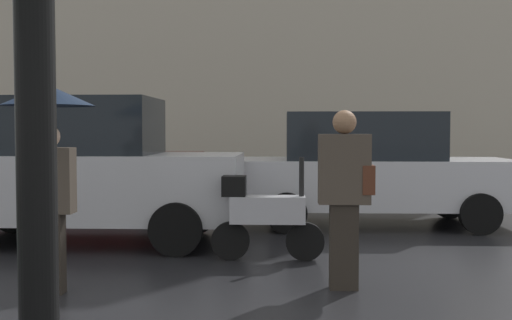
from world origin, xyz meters
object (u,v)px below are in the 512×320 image
pedestrian_with_umbrella (49,137)px  parked_car_left (92,162)px  parked_car_right (370,168)px  parked_scooter (264,214)px  pedestrian_with_bag (345,188)px  parked_car_distant (82,170)px

pedestrian_with_umbrella → parked_car_left: 6.54m
parked_car_left → parked_car_right: (5.16, -1.85, 0.01)m
parked_scooter → parked_car_right: 3.33m
pedestrian_with_bag → parked_car_right: parked_car_right is taller
parked_car_distant → parked_scooter: bearing=-12.8°
parked_car_left → parked_car_right: size_ratio=0.92×
parked_car_left → parked_car_distant: 3.80m
parked_scooter → parked_car_left: size_ratio=0.33×
parked_scooter → parked_car_distant: (-2.53, 1.04, 0.45)m
parked_car_left → pedestrian_with_bag: bearing=-62.6°
parked_car_right → pedestrian_with_umbrella: bearing=-121.2°
pedestrian_with_bag → parked_scooter: size_ratio=1.29×
parked_scooter → pedestrian_with_bag: bearing=-37.4°
pedestrian_with_umbrella → parked_car_distant: (-0.55, 2.66, -0.48)m
pedestrian_with_umbrella → parked_car_distant: 2.76m
parked_scooter → parked_car_distant: parked_car_distant is taller
pedestrian_with_bag → parked_car_left: 7.44m
parked_scooter → parked_car_left: (-3.51, 4.72, 0.37)m
parked_car_right → parked_car_distant: bearing=-148.6°
pedestrian_with_umbrella → pedestrian_with_bag: size_ratio=1.13×
pedestrian_with_bag → parked_car_right: size_ratio=0.39×
pedestrian_with_bag → parked_car_right: (0.82, 4.19, -0.06)m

